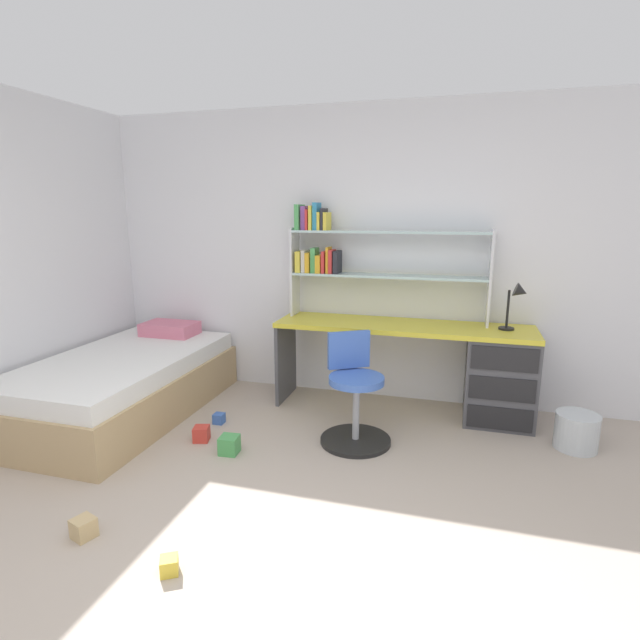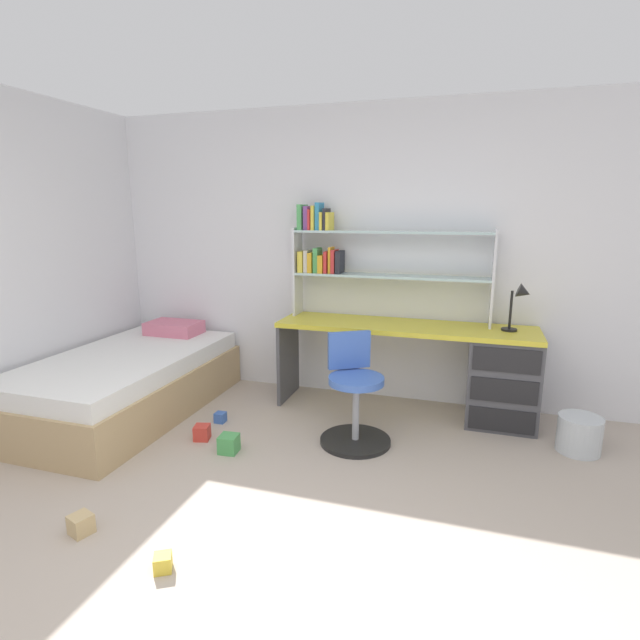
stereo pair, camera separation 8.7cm
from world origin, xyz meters
The scene contains 13 objects.
ground_plane centered at (0.00, 0.00, -0.01)m, with size 5.90×6.42×0.02m, color #B2A393.
room_shell centered at (-1.29, 1.31, 1.28)m, with size 5.90×6.42×2.56m.
desk centered at (0.93, 2.42, 0.42)m, with size 2.11×0.53×0.75m.
bookshelf_hutch centered at (-0.10, 2.57, 1.32)m, with size 1.68×0.22×0.99m.
desk_lamp centered at (1.23, 2.42, 1.01)m, with size 0.20×0.17×0.38m.
swivel_chair centered at (0.10, 1.73, 0.32)m, with size 0.52×0.52×0.80m.
bed_platform centered at (-1.87, 1.71, 0.25)m, with size 1.13×1.99×0.62m.
waste_bin centered at (1.66, 2.05, 0.13)m, with size 0.30×0.30×0.26m, color silver.
toy_block_red_0 centered at (-0.99, 1.42, 0.05)m, with size 0.11×0.11×0.11m, color red.
toy_block_blue_1 centered at (-1.01, 1.73, 0.04)m, with size 0.08×0.08×0.08m, color #3860B7.
toy_block_natural_2 centered at (-1.02, 0.25, 0.05)m, with size 0.11×0.11×0.11m, color tan.
toy_block_yellow_3 centered at (-0.44, 0.15, 0.04)m, with size 0.08×0.08×0.08m, color gold.
toy_block_green_4 centered at (-0.70, 1.30, 0.06)m, with size 0.13×0.13×0.13m, color #479E51.
Camera 1 is at (0.79, -1.59, 1.67)m, focal length 27.63 mm.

